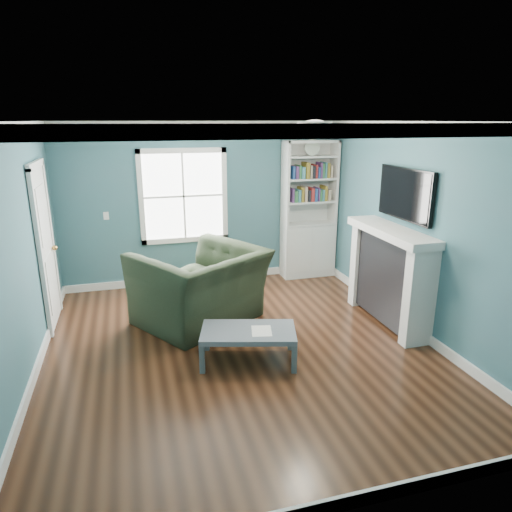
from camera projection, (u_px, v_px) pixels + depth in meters
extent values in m
plane|color=black|center=(240.00, 348.00, 5.45)|extent=(5.00, 5.00, 0.00)
plane|color=#346A73|center=(203.00, 205.00, 7.38)|extent=(4.50, 0.00, 4.50)
plane|color=#346A73|center=(336.00, 346.00, 2.77)|extent=(4.50, 0.00, 4.50)
plane|color=#346A73|center=(17.00, 259.00, 4.49)|extent=(0.00, 5.00, 5.00)
plane|color=#346A73|center=(415.00, 230.00, 5.66)|extent=(0.00, 5.00, 5.00)
plane|color=white|center=(238.00, 121.00, 4.70)|extent=(5.00, 5.00, 0.00)
cube|color=white|center=(205.00, 277.00, 7.72)|extent=(4.50, 0.03, 0.12)
cube|color=white|center=(326.00, 507.00, 3.14)|extent=(4.50, 0.03, 0.12)
cube|color=white|center=(36.00, 370.00, 4.85)|extent=(0.03, 5.00, 0.12)
cube|color=white|center=(405.00, 322.00, 6.01)|extent=(0.03, 5.00, 0.12)
cube|color=white|center=(200.00, 124.00, 7.00)|extent=(4.50, 0.04, 0.08)
cube|color=white|center=(346.00, 131.00, 2.42)|extent=(4.50, 0.04, 0.08)
cube|color=white|center=(424.00, 125.00, 5.29)|extent=(0.04, 5.00, 0.08)
cube|color=white|center=(184.00, 196.00, 7.25)|extent=(1.24, 0.01, 1.34)
cube|color=white|center=(141.00, 198.00, 7.07)|extent=(0.08, 0.06, 1.50)
cube|color=white|center=(224.00, 195.00, 7.41)|extent=(0.08, 0.06, 1.50)
cube|color=white|center=(186.00, 240.00, 7.44)|extent=(1.40, 0.06, 0.08)
cube|color=white|center=(182.00, 151.00, 7.04)|extent=(1.40, 0.06, 0.08)
cube|color=white|center=(184.00, 196.00, 7.24)|extent=(1.24, 0.03, 0.03)
cube|color=white|center=(184.00, 196.00, 7.24)|extent=(0.03, 0.03, 1.34)
cube|color=silver|center=(307.00, 250.00, 7.89)|extent=(0.90, 0.35, 0.90)
cube|color=silver|center=(285.00, 185.00, 7.45)|extent=(0.04, 0.35, 1.40)
cube|color=silver|center=(333.00, 183.00, 7.67)|extent=(0.04, 0.35, 1.40)
cube|color=silver|center=(306.00, 182.00, 7.71)|extent=(0.90, 0.02, 1.40)
cube|color=silver|center=(311.00, 141.00, 7.37)|extent=(0.90, 0.35, 0.04)
cube|color=silver|center=(308.00, 224.00, 7.76)|extent=(0.84, 0.33, 0.03)
cube|color=silver|center=(309.00, 202.00, 7.65)|extent=(0.84, 0.33, 0.03)
cube|color=silver|center=(310.00, 179.00, 7.54)|extent=(0.84, 0.33, 0.03)
cube|color=silver|center=(311.00, 157.00, 7.44)|extent=(0.84, 0.33, 0.03)
cube|color=#593366|center=(310.00, 194.00, 7.59)|extent=(0.70, 0.25, 0.22)
cube|color=#33723F|center=(311.00, 171.00, 7.49)|extent=(0.70, 0.25, 0.22)
cylinder|color=beige|center=(312.00, 148.00, 7.35)|extent=(0.26, 0.06, 0.26)
cube|color=black|center=(390.00, 279.00, 6.00)|extent=(0.30, 1.20, 1.10)
cube|color=black|center=(387.00, 294.00, 6.05)|extent=(0.22, 0.65, 0.70)
cube|color=silver|center=(419.00, 298.00, 5.38)|extent=(0.36, 0.16, 1.20)
cube|color=silver|center=(364.00, 265.00, 6.61)|extent=(0.36, 0.16, 1.20)
cube|color=silver|center=(392.00, 232.00, 5.80)|extent=(0.44, 1.58, 0.10)
cube|color=black|center=(405.00, 194.00, 5.71)|extent=(0.06, 1.10, 0.65)
cube|color=silver|center=(46.00, 249.00, 5.87)|extent=(0.04, 0.80, 2.05)
cube|color=white|center=(41.00, 258.00, 5.45)|extent=(0.05, 0.08, 2.13)
cube|color=white|center=(52.00, 240.00, 6.28)|extent=(0.05, 0.08, 2.13)
cube|color=white|center=(35.00, 165.00, 5.56)|extent=(0.05, 0.98, 0.08)
sphere|color=#BF8C3F|center=(55.00, 248.00, 6.18)|extent=(0.07, 0.07, 0.07)
ellipsoid|color=white|center=(315.00, 127.00, 5.04)|extent=(0.34, 0.34, 0.15)
cylinder|color=white|center=(315.00, 123.00, 5.03)|extent=(0.38, 0.38, 0.03)
cube|color=white|center=(106.00, 216.00, 7.00)|extent=(0.08, 0.01, 0.12)
imported|color=black|center=(200.00, 275.00, 5.98)|extent=(1.81, 1.65, 1.33)
cube|color=#4F595E|center=(202.00, 359.00, 4.87)|extent=(0.07, 0.07, 0.32)
cube|color=#4F595E|center=(294.00, 359.00, 4.88)|extent=(0.07, 0.07, 0.32)
cube|color=#4F595E|center=(207.00, 337.00, 5.36)|extent=(0.07, 0.07, 0.32)
cube|color=#4F595E|center=(290.00, 337.00, 5.37)|extent=(0.07, 0.07, 0.32)
cube|color=slate|center=(248.00, 332.00, 5.07)|extent=(1.16, 0.82, 0.06)
cube|color=white|center=(262.00, 331.00, 5.03)|extent=(0.27, 0.32, 0.00)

